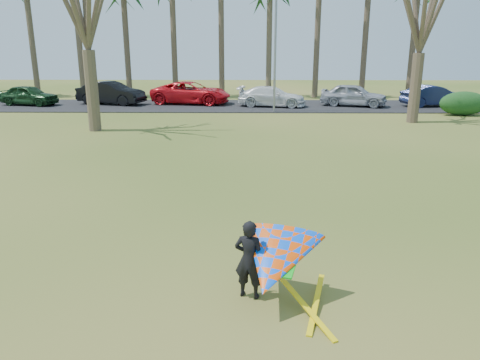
{
  "coord_description": "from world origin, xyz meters",
  "views": [
    {
      "loc": [
        0.18,
        -9.81,
        4.6
      ],
      "look_at": [
        0.0,
        2.0,
        1.1
      ],
      "focal_mm": 35.0,
      "sensor_mm": 36.0,
      "label": 1
    }
  ],
  "objects_px": {
    "car_5": "(433,96)",
    "kite_flyer": "(273,261)",
    "car_1": "(111,93)",
    "car_2": "(191,93)",
    "car_4": "(354,95)",
    "car_3": "(272,96)",
    "bare_tree_right": "(424,5)",
    "streetlight": "(278,44)",
    "car_0": "(29,95)"
  },
  "relations": [
    {
      "from": "car_0",
      "to": "car_5",
      "type": "bearing_deg",
      "value": -76.68
    },
    {
      "from": "car_3",
      "to": "kite_flyer",
      "type": "relative_size",
      "value": 2.06
    },
    {
      "from": "car_0",
      "to": "car_5",
      "type": "relative_size",
      "value": 0.95
    },
    {
      "from": "car_2",
      "to": "car_3",
      "type": "distance_m",
      "value": 6.22
    },
    {
      "from": "bare_tree_right",
      "to": "car_2",
      "type": "distance_m",
      "value": 17.14
    },
    {
      "from": "bare_tree_right",
      "to": "kite_flyer",
      "type": "height_order",
      "value": "bare_tree_right"
    },
    {
      "from": "bare_tree_right",
      "to": "car_3",
      "type": "bearing_deg",
      "value": 140.73
    },
    {
      "from": "bare_tree_right",
      "to": "car_1",
      "type": "xyz_separation_m",
      "value": [
        -20.07,
        7.58,
        -5.67
      ]
    },
    {
      "from": "car_4",
      "to": "car_5",
      "type": "relative_size",
      "value": 1.04
    },
    {
      "from": "car_4",
      "to": "car_5",
      "type": "distance_m",
      "value": 5.79
    },
    {
      "from": "car_1",
      "to": "car_2",
      "type": "distance_m",
      "value": 6.0
    },
    {
      "from": "car_1",
      "to": "car_2",
      "type": "xyz_separation_m",
      "value": [
        5.99,
        0.39,
        -0.01
      ]
    },
    {
      "from": "kite_flyer",
      "to": "car_5",
      "type": "bearing_deg",
      "value": 64.08
    },
    {
      "from": "streetlight",
      "to": "car_3",
      "type": "xyz_separation_m",
      "value": [
        -0.18,
        2.56,
        -3.69
      ]
    },
    {
      "from": "streetlight",
      "to": "kite_flyer",
      "type": "height_order",
      "value": "streetlight"
    },
    {
      "from": "car_5",
      "to": "car_0",
      "type": "bearing_deg",
      "value": 79.91
    },
    {
      "from": "streetlight",
      "to": "car_1",
      "type": "distance_m",
      "value": 13.23
    },
    {
      "from": "car_1",
      "to": "car_3",
      "type": "distance_m",
      "value": 12.09
    },
    {
      "from": "bare_tree_right",
      "to": "streetlight",
      "type": "distance_m",
      "value": 9.05
    },
    {
      "from": "car_0",
      "to": "bare_tree_right",
      "type": "bearing_deg",
      "value": -91.28
    },
    {
      "from": "streetlight",
      "to": "kite_flyer",
      "type": "xyz_separation_m",
      "value": [
        -1.51,
        -24.22,
        -3.62
      ]
    },
    {
      "from": "kite_flyer",
      "to": "car_3",
      "type": "bearing_deg",
      "value": 87.15
    },
    {
      "from": "car_5",
      "to": "car_3",
      "type": "bearing_deg",
      "value": 81.38
    },
    {
      "from": "car_0",
      "to": "car_1",
      "type": "bearing_deg",
      "value": -70.62
    },
    {
      "from": "car_5",
      "to": "car_2",
      "type": "bearing_deg",
      "value": 76.49
    },
    {
      "from": "streetlight",
      "to": "car_2",
      "type": "bearing_deg",
      "value": 147.5
    },
    {
      "from": "bare_tree_right",
      "to": "kite_flyer",
      "type": "relative_size",
      "value": 3.86
    },
    {
      "from": "car_1",
      "to": "car_2",
      "type": "relative_size",
      "value": 0.86
    },
    {
      "from": "car_1",
      "to": "car_2",
      "type": "bearing_deg",
      "value": -70.08
    },
    {
      "from": "streetlight",
      "to": "car_3",
      "type": "distance_m",
      "value": 4.49
    },
    {
      "from": "bare_tree_right",
      "to": "kite_flyer",
      "type": "xyz_separation_m",
      "value": [
        -9.36,
        -20.22,
        -5.73
      ]
    },
    {
      "from": "streetlight",
      "to": "car_3",
      "type": "bearing_deg",
      "value": 94.06
    },
    {
      "from": "bare_tree_right",
      "to": "car_5",
      "type": "relative_size",
      "value": 2.02
    },
    {
      "from": "car_4",
      "to": "car_0",
      "type": "bearing_deg",
      "value": 108.51
    },
    {
      "from": "streetlight",
      "to": "car_3",
      "type": "relative_size",
      "value": 1.62
    },
    {
      "from": "car_4",
      "to": "kite_flyer",
      "type": "xyz_separation_m",
      "value": [
        -7.33,
        -27.04,
        -0.03
      ]
    },
    {
      "from": "car_5",
      "to": "kite_flyer",
      "type": "distance_m",
      "value": 30.01
    },
    {
      "from": "car_3",
      "to": "kite_flyer",
      "type": "height_order",
      "value": "kite_flyer"
    },
    {
      "from": "streetlight",
      "to": "car_0",
      "type": "bearing_deg",
      "value": 170.66
    },
    {
      "from": "bare_tree_right",
      "to": "car_2",
      "type": "bearing_deg",
      "value": 150.47
    },
    {
      "from": "car_3",
      "to": "car_5",
      "type": "relative_size",
      "value": 1.08
    },
    {
      "from": "streetlight",
      "to": "car_3",
      "type": "height_order",
      "value": "streetlight"
    },
    {
      "from": "bare_tree_right",
      "to": "car_0",
      "type": "relative_size",
      "value": 2.14
    },
    {
      "from": "streetlight",
      "to": "car_5",
      "type": "xyz_separation_m",
      "value": [
        11.6,
        2.77,
        -3.65
      ]
    },
    {
      "from": "bare_tree_right",
      "to": "car_3",
      "type": "height_order",
      "value": "bare_tree_right"
    },
    {
      "from": "car_5",
      "to": "kite_flyer",
      "type": "height_order",
      "value": "kite_flyer"
    },
    {
      "from": "bare_tree_right",
      "to": "kite_flyer",
      "type": "distance_m",
      "value": 23.0
    },
    {
      "from": "streetlight",
      "to": "car_2",
      "type": "relative_size",
      "value": 1.34
    },
    {
      "from": "car_3",
      "to": "streetlight",
      "type": "bearing_deg",
      "value": -165.61
    },
    {
      "from": "car_2",
      "to": "car_1",
      "type": "bearing_deg",
      "value": 103.35
    }
  ]
}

